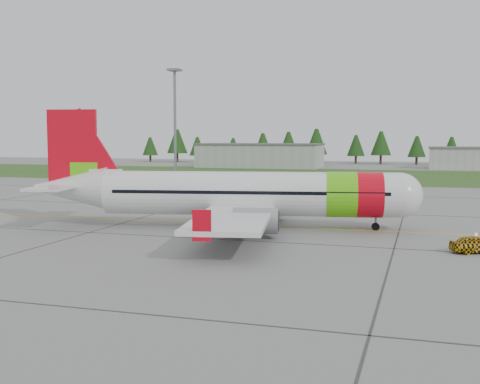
% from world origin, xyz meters
% --- Properties ---
extents(ground, '(320.00, 320.00, 0.00)m').
position_xyz_m(ground, '(0.00, 0.00, 0.00)').
color(ground, gray).
rests_on(ground, ground).
extents(aircraft, '(34.49, 32.22, 10.52)m').
position_xyz_m(aircraft, '(-3.53, 6.22, 3.03)').
color(aircraft, silver).
rests_on(aircraft, ground).
extents(follow_me_car, '(1.69, 1.80, 3.54)m').
position_xyz_m(follow_me_car, '(15.50, 0.05, 1.77)').
color(follow_me_car, yellow).
rests_on(follow_me_car, ground).
extents(service_van, '(1.58, 1.51, 4.08)m').
position_xyz_m(service_van, '(-19.15, 53.67, 2.04)').
color(service_van, silver).
rests_on(service_van, ground).
extents(grass_strip, '(320.00, 50.00, 0.03)m').
position_xyz_m(grass_strip, '(0.00, 82.00, 0.01)').
color(grass_strip, '#30561E').
rests_on(grass_strip, ground).
extents(taxi_guideline, '(120.00, 0.25, 0.02)m').
position_xyz_m(taxi_guideline, '(0.00, 8.00, 0.01)').
color(taxi_guideline, gold).
rests_on(taxi_guideline, ground).
extents(hangar_west, '(32.00, 14.00, 6.00)m').
position_xyz_m(hangar_west, '(-30.00, 110.00, 3.00)').
color(hangar_west, '#A8A8A3').
rests_on(hangar_west, ground).
extents(hangar_east, '(24.00, 12.00, 5.20)m').
position_xyz_m(hangar_east, '(25.00, 118.00, 2.60)').
color(hangar_east, '#A8A8A3').
rests_on(hangar_east, ground).
extents(floodlight_mast, '(0.50, 0.50, 20.00)m').
position_xyz_m(floodlight_mast, '(-32.00, 58.00, 10.00)').
color(floodlight_mast, slate).
rests_on(floodlight_mast, ground).
extents(treeline, '(160.00, 8.00, 10.00)m').
position_xyz_m(treeline, '(0.00, 138.00, 5.00)').
color(treeline, '#1C3F14').
rests_on(treeline, ground).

